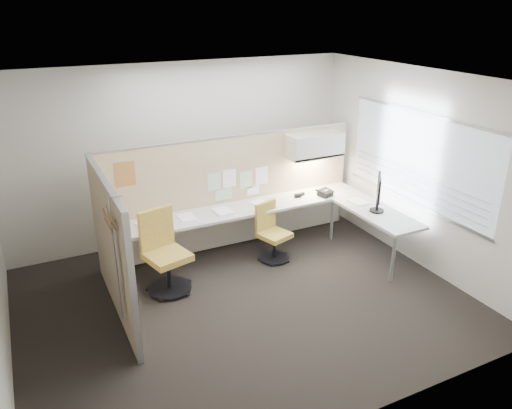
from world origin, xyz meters
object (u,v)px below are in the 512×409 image
chair_right (271,234)px  phone (325,193)px  chair_left (164,254)px  desk (268,215)px  monitor (379,192)px

chair_right → phone: 1.19m
chair_left → chair_right: size_ratio=1.27×
desk → chair_left: 1.78m
chair_left → monitor: monitor is taller
chair_right → monitor: (1.43, -0.61, 0.64)m
chair_right → phone: (1.10, 0.26, 0.38)m
monitor → chair_right: bearing=105.1°
monitor → phone: (-0.34, 0.87, -0.26)m
monitor → phone: monitor is taller
desk → chair_right: (-0.06, -0.25, -0.20)m
desk → chair_right: chair_right is taller
chair_left → chair_right: (1.67, 0.13, -0.11)m
desk → chair_right: bearing=-104.2°
chair_left → monitor: size_ratio=2.02×
desk → chair_left: chair_left is taller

